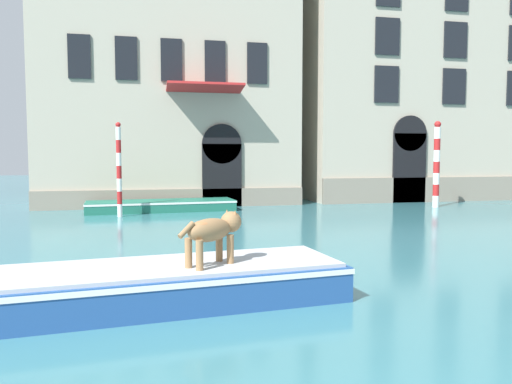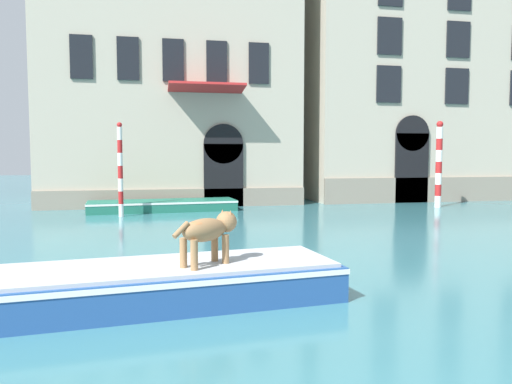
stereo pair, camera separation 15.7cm
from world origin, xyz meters
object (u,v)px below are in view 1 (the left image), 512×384
boat_moored_near_palazzo (161,205)px  mooring_pole_3 (119,169)px  boat_foreground (141,285)px  dog_on_deck (214,230)px  mooring_pole_0 (437,164)px

boat_moored_near_palazzo → mooring_pole_3: bearing=-138.1°
boat_foreground → boat_moored_near_palazzo: (0.62, 13.25, -0.10)m
dog_on_deck → boat_moored_near_palazzo: 13.40m
mooring_pole_3 → boat_moored_near_palazzo: bearing=46.0°
mooring_pole_0 → boat_foreground: bearing=-136.1°
dog_on_deck → mooring_pole_0: 16.97m
boat_foreground → mooring_pole_3: (-0.97, 11.60, 1.47)m
dog_on_deck → mooring_pole_3: mooring_pole_3 is taller
boat_moored_near_palazzo → mooring_pole_3: size_ratio=1.74×
dog_on_deck → mooring_pole_0: (11.61, 12.35, 0.77)m
mooring_pole_0 → dog_on_deck: bearing=-133.2°
boat_foreground → mooring_pole_3: bearing=88.3°
boat_foreground → mooring_pole_0: (12.75, 12.25, 1.61)m
mooring_pole_0 → mooring_pole_3: size_ratio=1.08×
mooring_pole_0 → mooring_pole_3: mooring_pole_0 is taller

